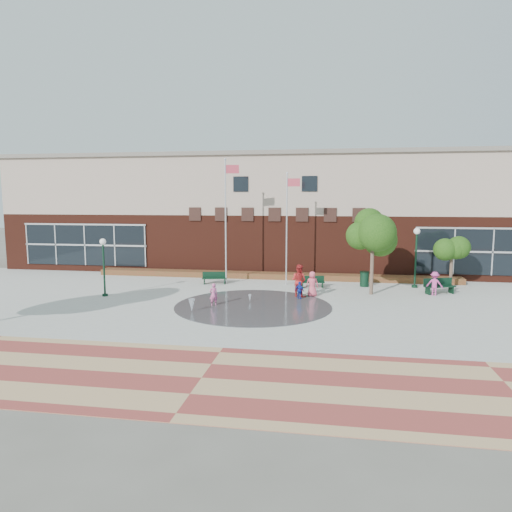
# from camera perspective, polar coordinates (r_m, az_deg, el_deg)

# --- Properties ---
(ground) EXTENTS (120.00, 120.00, 0.00)m
(ground) POSITION_cam_1_polar(r_m,az_deg,el_deg) (21.76, -1.70, -8.13)
(ground) COLOR #666056
(ground) RESTS_ON ground
(plaza_concrete) EXTENTS (46.00, 18.00, 0.01)m
(plaza_concrete) POSITION_cam_1_polar(r_m,az_deg,el_deg) (25.58, 0.00, -5.78)
(plaza_concrete) COLOR #A8A8A0
(plaza_concrete) RESTS_ON ground
(paver_band) EXTENTS (46.00, 6.00, 0.01)m
(paver_band) POSITION_cam_1_polar(r_m,az_deg,el_deg) (15.29, -6.82, -14.92)
(paver_band) COLOR #953932
(paver_band) RESTS_ON ground
(splash_pad) EXTENTS (8.40, 8.40, 0.01)m
(splash_pad) POSITION_cam_1_polar(r_m,az_deg,el_deg) (24.62, -0.37, -6.30)
(splash_pad) COLOR #383A3D
(splash_pad) RESTS_ON ground
(library_building) EXTENTS (44.40, 10.40, 9.20)m
(library_building) POSITION_cam_1_polar(r_m,az_deg,el_deg) (38.30, 3.23, 5.54)
(library_building) COLOR #471B12
(library_building) RESTS_ON ground
(flower_bed) EXTENTS (26.00, 1.20, 0.40)m
(flower_bed) POSITION_cam_1_polar(r_m,az_deg,el_deg) (32.95, 2.11, -2.85)
(flower_bed) COLOR maroon
(flower_bed) RESTS_ON ground
(flagpole_left) EXTENTS (0.98, 0.22, 8.39)m
(flagpole_left) POSITION_cam_1_polar(r_m,az_deg,el_deg) (30.43, -3.74, 5.16)
(flagpole_left) COLOR silver
(flagpole_left) RESTS_ON ground
(flagpole_right) EXTENTS (0.92, 0.15, 7.47)m
(flagpole_right) POSITION_cam_1_polar(r_m,az_deg,el_deg) (30.20, 3.94, 4.20)
(flagpole_right) COLOR silver
(flagpole_right) RESTS_ON ground
(lamp_left) EXTENTS (0.36, 0.36, 3.43)m
(lamp_left) POSITION_cam_1_polar(r_m,az_deg,el_deg) (28.16, -18.51, -0.55)
(lamp_left) COLOR black
(lamp_left) RESTS_ON ground
(lamp_right) EXTENTS (0.41, 0.41, 3.88)m
(lamp_right) POSITION_cam_1_polar(r_m,az_deg,el_deg) (30.99, 19.38, 0.61)
(lamp_right) COLOR black
(lamp_right) RESTS_ON ground
(bench_left) EXTENTS (1.69, 0.77, 0.82)m
(bench_left) POSITION_cam_1_polar(r_m,az_deg,el_deg) (30.93, -5.21, -3.04)
(bench_left) COLOR black
(bench_left) RESTS_ON ground
(bench_mid) EXTENTS (1.59, 0.68, 0.78)m
(bench_mid) POSITION_cam_1_polar(r_m,az_deg,el_deg) (29.71, 7.08, -3.52)
(bench_mid) COLOR black
(bench_mid) RESTS_ON ground
(bench_right) EXTENTS (1.96, 1.16, 0.95)m
(bench_right) POSITION_cam_1_polar(r_m,az_deg,el_deg) (29.78, 21.94, -3.86)
(bench_right) COLOR black
(bench_right) RESTS_ON ground
(trash_can) EXTENTS (0.62, 0.62, 1.01)m
(trash_can) POSITION_cam_1_polar(r_m,az_deg,el_deg) (30.71, 13.40, -2.81)
(trash_can) COLOR black
(trash_can) RESTS_ON ground
(tree_mid) EXTENTS (3.05, 3.05, 5.14)m
(tree_mid) POSITION_cam_1_polar(r_m,az_deg,el_deg) (27.88, 14.42, 2.85)
(tree_mid) COLOR #4D392E
(tree_mid) RESTS_ON ground
(tree_small_right) EXTENTS (2.14, 2.14, 3.66)m
(tree_small_right) POSITION_cam_1_polar(r_m,az_deg,el_deg) (31.54, 23.33, 1.01)
(tree_small_right) COLOR #4D392E
(tree_small_right) RESTS_ON ground
(water_jet_a) EXTENTS (0.34, 0.34, 0.66)m
(water_jet_a) POSITION_cam_1_polar(r_m,az_deg,el_deg) (23.60, -8.02, -6.97)
(water_jet_a) COLOR white
(water_jet_a) RESTS_ON ground
(water_jet_b) EXTENTS (0.18, 0.18, 0.42)m
(water_jet_b) POSITION_cam_1_polar(r_m,az_deg,el_deg) (25.55, -0.77, -5.80)
(water_jet_b) COLOR white
(water_jet_b) RESTS_ON ground
(child_splash) EXTENTS (0.54, 0.48, 1.23)m
(child_splash) POSITION_cam_1_polar(r_m,az_deg,el_deg) (24.69, -5.34, -4.83)
(child_splash) COLOR #C7538B
(child_splash) RESTS_ON ground
(adult_red) EXTENTS (1.15, 1.05, 1.93)m
(adult_red) POSITION_cam_1_polar(r_m,az_deg,el_deg) (26.87, 5.37, -3.09)
(adult_red) COLOR #B22424
(adult_red) RESTS_ON ground
(adult_pink) EXTENTS (0.80, 0.58, 1.50)m
(adult_pink) POSITION_cam_1_polar(r_m,az_deg,el_deg) (27.09, 7.05, -3.49)
(adult_pink) COLOR #E55269
(adult_pink) RESTS_ON ground
(child_blue) EXTENTS (0.65, 0.53, 1.04)m
(child_blue) POSITION_cam_1_polar(r_m,az_deg,el_deg) (26.26, 5.48, -4.32)
(child_blue) COLOR #152C9E
(child_blue) RESTS_ON ground
(person_bench) EXTENTS (1.05, 0.80, 1.43)m
(person_bench) POSITION_cam_1_polar(r_m,az_deg,el_deg) (29.14, 21.43, -3.24)
(person_bench) COLOR #C13F8D
(person_bench) RESTS_ON ground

